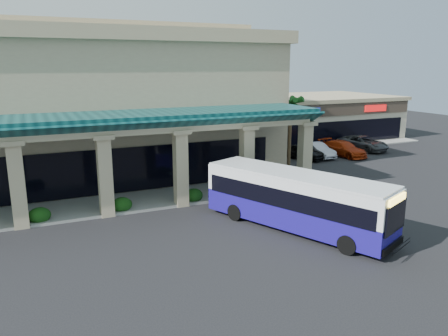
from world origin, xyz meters
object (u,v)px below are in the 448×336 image
transit_bus (296,201)px  car_silver (304,152)px  car_white (317,150)px  car_gray (363,143)px  pedestrian (355,218)px  car_red (343,149)px

transit_bus → car_silver: (10.46, 14.44, -0.83)m
car_white → car_gray: (6.35, 0.94, 0.05)m
car_silver → car_white: car_silver is taller
transit_bus → car_silver: transit_bus is taller
pedestrian → car_white: 19.00m
transit_bus → car_silver: size_ratio=2.68×
car_silver → car_gray: car_gray is taller
car_silver → car_white: (1.61, 0.24, -0.00)m
pedestrian → car_white: size_ratio=0.39×
pedestrian → car_silver: bearing=13.4°
pedestrian → car_white: bearing=9.4°
car_red → car_gray: car_gray is taller
pedestrian → car_white: (9.56, 16.42, -0.12)m
car_red → pedestrian: bearing=-137.8°
transit_bus → car_white: size_ratio=2.59×
pedestrian → car_silver: 18.03m
car_white → car_red: bearing=-15.9°
car_white → car_gray: bearing=4.8°
car_red → transit_bus: bearing=-146.4°
pedestrian → car_red: 19.98m
pedestrian → transit_bus: bearing=94.9°
car_silver → car_white: 1.63m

